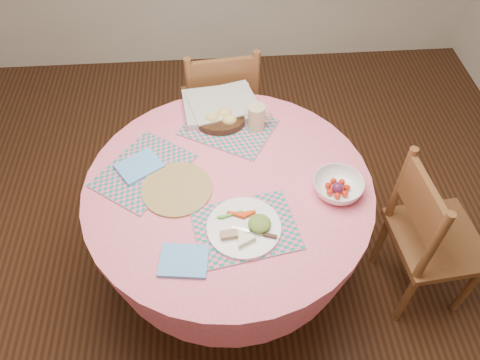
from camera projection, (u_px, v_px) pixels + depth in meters
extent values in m
plane|color=#331C0F|center=(231.00, 273.00, 2.56)|extent=(4.00, 4.00, 0.00)
cylinder|color=pink|center=(228.00, 188.00, 2.00)|extent=(1.24, 1.24, 0.04)
cone|color=pink|center=(229.00, 212.00, 2.13)|extent=(1.24, 1.24, 0.30)
cylinder|color=black|center=(230.00, 252.00, 2.39)|extent=(0.14, 0.14, 0.44)
cylinder|color=black|center=(231.00, 270.00, 2.54)|extent=(0.56, 0.56, 0.06)
cube|color=brown|center=(437.00, 240.00, 2.20)|extent=(0.43, 0.45, 0.04)
cylinder|color=brown|center=(469.00, 288.00, 2.27)|extent=(0.04, 0.04, 0.42)
cylinder|color=brown|center=(438.00, 231.00, 2.48)|extent=(0.04, 0.04, 0.42)
cylinder|color=brown|center=(407.00, 298.00, 2.23)|extent=(0.04, 0.04, 0.42)
cylinder|color=brown|center=(381.00, 239.00, 2.45)|extent=(0.04, 0.04, 0.42)
cylinder|color=brown|center=(432.00, 248.00, 1.89)|extent=(0.04, 0.04, 0.47)
cylinder|color=brown|center=(400.00, 185.00, 2.11)|extent=(0.04, 0.04, 0.47)
cube|color=brown|center=(422.00, 202.00, 1.93)|extent=(0.06, 0.34, 0.23)
cube|color=brown|center=(220.00, 106.00, 2.80)|extent=(0.47, 0.45, 0.04)
cylinder|color=brown|center=(244.00, 113.00, 3.09)|extent=(0.04, 0.04, 0.44)
cylinder|color=brown|center=(191.00, 119.00, 3.05)|extent=(0.04, 0.04, 0.44)
cylinder|color=brown|center=(253.00, 148.00, 2.88)|extent=(0.04, 0.04, 0.44)
cylinder|color=brown|center=(197.00, 155.00, 2.84)|extent=(0.04, 0.04, 0.44)
cylinder|color=brown|center=(256.00, 90.00, 2.51)|extent=(0.04, 0.04, 0.49)
cylinder|color=brown|center=(191.00, 97.00, 2.47)|extent=(0.04, 0.04, 0.49)
cube|color=brown|center=(223.00, 79.00, 2.42)|extent=(0.35, 0.06, 0.23)
cube|color=#167D64|center=(245.00, 228.00, 1.84)|extent=(0.45, 0.37, 0.01)
cube|color=#167D64|center=(144.00, 170.00, 2.04)|extent=(0.48, 0.50, 0.01)
cube|color=#167D64|center=(229.00, 127.00, 2.22)|extent=(0.50, 0.46, 0.01)
cylinder|color=olive|center=(177.00, 189.00, 1.97)|extent=(0.30, 0.30, 0.01)
cube|color=#5AA3E8|center=(184.00, 261.00, 1.74)|extent=(0.20, 0.16, 0.01)
cube|color=#5AA3E8|center=(139.00, 166.00, 2.04)|extent=(0.23, 0.22, 0.01)
cylinder|color=white|center=(244.00, 227.00, 1.83)|extent=(0.29, 0.29, 0.01)
ellipsoid|color=#30581E|center=(260.00, 225.00, 1.81)|extent=(0.10, 0.10, 0.04)
cylinder|color=beige|center=(243.00, 239.00, 1.77)|extent=(0.12, 0.12, 0.02)
cube|color=#906B53|center=(228.00, 233.00, 1.79)|extent=(0.07, 0.04, 0.02)
cube|color=silver|center=(250.00, 232.00, 1.80)|extent=(0.15, 0.06, 0.00)
cylinder|color=black|center=(221.00, 121.00, 2.22)|extent=(0.23, 0.23, 0.03)
ellipsoid|color=#D2BB6B|center=(212.00, 116.00, 2.19)|extent=(0.07, 0.06, 0.05)
ellipsoid|color=#D2BB6B|center=(224.00, 111.00, 2.21)|extent=(0.07, 0.06, 0.05)
ellipsoid|color=#D2BB6B|center=(229.00, 118.00, 2.18)|extent=(0.07, 0.06, 0.05)
cylinder|color=#C3B586|center=(256.00, 117.00, 2.17)|extent=(0.08, 0.08, 0.12)
torus|color=#C3B586|center=(266.00, 117.00, 2.17)|extent=(0.07, 0.01, 0.07)
imported|color=white|center=(338.00, 187.00, 1.94)|extent=(0.26, 0.26, 0.07)
sphere|color=#BB1B09|center=(347.00, 188.00, 1.95)|extent=(0.03, 0.03, 0.03)
sphere|color=#BB1B09|center=(342.00, 182.00, 1.97)|extent=(0.03, 0.03, 0.03)
sphere|color=#BB1B09|center=(334.00, 181.00, 1.97)|extent=(0.03, 0.03, 0.03)
sphere|color=#BB1B09|center=(328.00, 186.00, 1.96)|extent=(0.03, 0.03, 0.03)
sphere|color=#BB1B09|center=(330.00, 192.00, 1.93)|extent=(0.03, 0.03, 0.03)
sphere|color=#BB1B09|center=(337.00, 196.00, 1.92)|extent=(0.03, 0.03, 0.03)
sphere|color=#BB1B09|center=(345.00, 194.00, 1.93)|extent=(0.03, 0.03, 0.03)
sphere|color=#4E1639|center=(338.00, 188.00, 1.95)|extent=(0.05, 0.05, 0.05)
cube|color=silver|center=(219.00, 106.00, 2.29)|extent=(0.37, 0.31, 0.03)
cube|color=silver|center=(223.00, 102.00, 2.27)|extent=(0.37, 0.33, 0.01)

